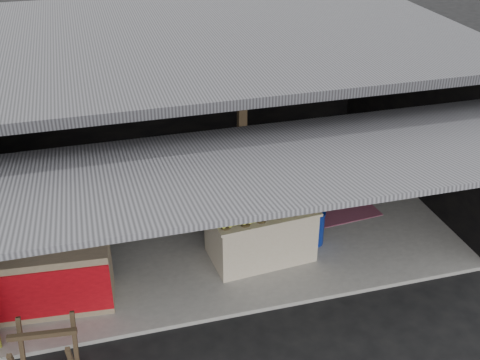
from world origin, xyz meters
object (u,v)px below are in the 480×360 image
object	(u,v)px
neighbor_stall	(48,274)
plastic_chair	(311,164)
white_crate	(246,192)
banana_table	(260,232)
water_barrel	(312,228)
sawhorse	(46,350)

from	to	relation	value
neighbor_stall	plastic_chair	bearing A→B (deg)	27.28
white_crate	plastic_chair	distance (m)	1.37
banana_table	neighbor_stall	xyz separation A→B (m)	(-2.91, -0.29, 0.07)
water_barrel	plastic_chair	bearing A→B (deg)	69.92
neighbor_stall	white_crate	bearing A→B (deg)	28.11
neighbor_stall	water_barrel	distance (m)	3.78
plastic_chair	neighbor_stall	bearing A→B (deg)	-168.69
white_crate	water_barrel	bearing A→B (deg)	-46.12
banana_table	sawhorse	bearing A→B (deg)	-157.17
neighbor_stall	sawhorse	world-z (taller)	neighbor_stall
banana_table	water_barrel	bearing A→B (deg)	2.03
white_crate	plastic_chair	world-z (taller)	white_crate
water_barrel	neighbor_stall	bearing A→B (deg)	-174.03
neighbor_stall	water_barrel	xyz separation A→B (m)	(3.76, 0.39, -0.23)
banana_table	water_barrel	world-z (taller)	banana_table
water_barrel	plastic_chair	xyz separation A→B (m)	(0.51, 1.39, 0.30)
white_crate	sawhorse	world-z (taller)	white_crate
white_crate	sawhorse	size ratio (longest dim) A/B	1.32
sawhorse	white_crate	bearing A→B (deg)	46.57
sawhorse	plastic_chair	xyz separation A→B (m)	(4.31, 3.05, 0.17)
banana_table	white_crate	xyz separation A→B (m)	(0.07, 1.01, 0.08)
neighbor_stall	sawhorse	size ratio (longest dim) A/B	2.18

